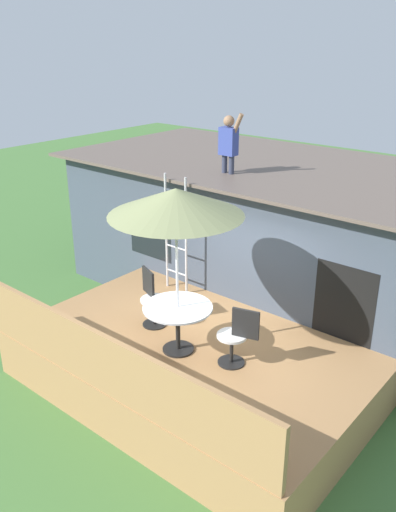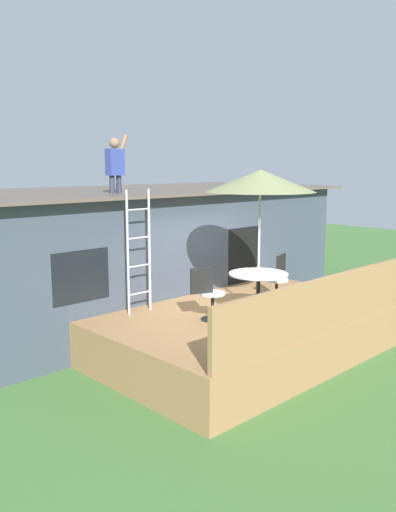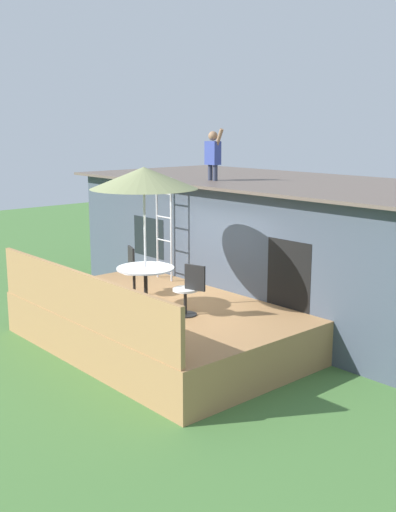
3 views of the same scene
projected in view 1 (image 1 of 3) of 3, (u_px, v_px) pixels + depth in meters
ground_plane at (193, 386)px, 8.67m from camera, size 40.00×40.00×0.00m
house at (309, 242)px, 10.67m from camera, size 10.50×4.50×2.88m
deck at (193, 365)px, 8.52m from camera, size 5.44×3.48×0.80m
deck_railing at (109, 366)px, 6.99m from camera, size 5.34×0.08×0.90m
patio_table at (178, 316)px, 7.97m from camera, size 1.04×1.04×0.74m
patio_umbrella at (176, 202)px, 7.29m from camera, size 1.90×1.90×2.54m
step_ladder at (176, 235)px, 9.72m from camera, size 0.52×0.04×2.20m
person_figure at (229, 140)px, 9.71m from camera, size 0.47×0.20×1.11m
patio_chair_left at (152, 298)px, 8.79m from camera, size 0.60×0.44×0.92m
patio_chair_right at (237, 337)px, 7.66m from camera, size 0.61×0.44×0.92m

